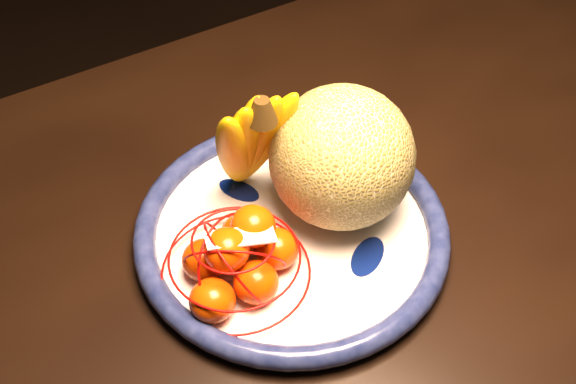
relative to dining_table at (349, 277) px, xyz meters
name	(u,v)px	position (x,y,z in m)	size (l,w,h in m)	color
dining_table	(349,277)	(0.00, 0.00, 0.00)	(1.62, 1.07, 0.77)	black
fruit_bowl	(292,231)	(-0.07, 0.03, 0.10)	(0.36, 0.36, 0.03)	white
cantaloupe	(342,157)	(0.00, 0.04, 0.18)	(0.16, 0.16, 0.16)	olive
banana_bunch	(249,139)	(-0.09, 0.09, 0.19)	(0.13, 0.12, 0.19)	gold
mandarin_bag	(238,258)	(-0.15, -0.01, 0.13)	(0.19, 0.19, 0.10)	#EA4407
price_tag	(240,237)	(-0.14, -0.01, 0.17)	(0.07, 0.03, 0.00)	white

